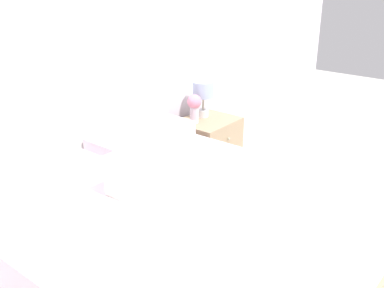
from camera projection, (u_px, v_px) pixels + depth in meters
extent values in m
plane|color=silver|center=(80.00, 228.00, 3.31)|extent=(12.00, 12.00, 0.00)
cube|color=white|center=(53.00, 49.00, 2.86)|extent=(8.00, 0.06, 2.60)
cube|color=tan|center=(185.00, 264.00, 2.65)|extent=(1.84, 2.03, 0.33)
cube|color=white|center=(185.00, 223.00, 2.54)|extent=(1.81, 1.99, 0.23)
cube|color=white|center=(75.00, 169.00, 3.11)|extent=(1.88, 0.05, 0.97)
cube|color=white|center=(35.00, 182.00, 2.60)|extent=(0.77, 0.36, 0.14)
cube|color=white|center=(143.00, 139.00, 3.24)|extent=(0.77, 0.36, 0.14)
cube|color=white|center=(138.00, 167.00, 2.67)|extent=(0.41, 0.14, 0.24)
cube|color=tan|center=(208.00, 149.00, 3.97)|extent=(0.50, 0.42, 0.55)
sphere|color=#B2AD93|center=(229.00, 139.00, 3.79)|extent=(0.02, 0.02, 0.02)
cylinder|color=white|center=(203.00, 113.00, 3.93)|extent=(0.10, 0.10, 0.06)
cylinder|color=#B7B29E|center=(203.00, 103.00, 3.90)|extent=(0.02, 0.02, 0.12)
cylinder|color=#A8BCDB|center=(203.00, 89.00, 3.85)|extent=(0.18, 0.18, 0.14)
cylinder|color=silver|center=(194.00, 115.00, 3.77)|extent=(0.07, 0.07, 0.14)
sphere|color=pink|center=(194.00, 102.00, 3.72)|extent=(0.12, 0.12, 0.12)
sphere|color=#609356|center=(197.00, 104.00, 3.75)|extent=(0.05, 0.05, 0.05)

